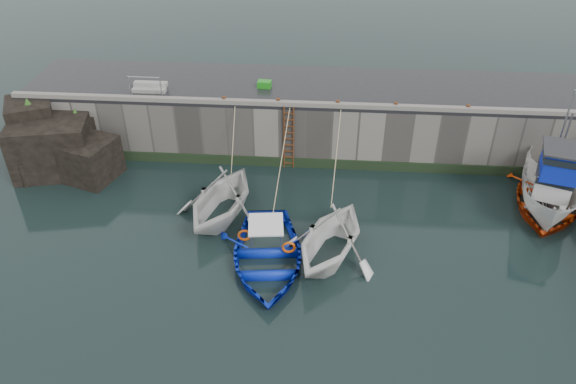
# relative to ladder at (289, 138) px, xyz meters

# --- Properties ---
(ground) EXTENTS (120.00, 120.00, 0.00)m
(ground) POSITION_rel_ladder_xyz_m (2.00, -9.91, -1.59)
(ground) COLOR black
(ground) RESTS_ON ground
(quay_back) EXTENTS (30.00, 5.00, 3.00)m
(quay_back) POSITION_rel_ladder_xyz_m (2.00, 2.59, -0.09)
(quay_back) COLOR slate
(quay_back) RESTS_ON ground
(road_back) EXTENTS (30.00, 5.00, 0.16)m
(road_back) POSITION_rel_ladder_xyz_m (2.00, 2.59, 1.49)
(road_back) COLOR black
(road_back) RESTS_ON quay_back
(kerb_back) EXTENTS (30.00, 0.30, 0.20)m
(kerb_back) POSITION_rel_ladder_xyz_m (2.00, 0.24, 1.67)
(kerb_back) COLOR slate
(kerb_back) RESTS_ON road_back
(algae_back) EXTENTS (30.00, 0.08, 0.50)m
(algae_back) POSITION_rel_ladder_xyz_m (2.00, 0.05, -1.34)
(algae_back) COLOR black
(algae_back) RESTS_ON ground
(rock_outcrop) EXTENTS (5.85, 4.24, 3.41)m
(rock_outcrop) POSITION_rel_ladder_xyz_m (-10.92, -0.80, -0.33)
(rock_outcrop) COLOR black
(rock_outcrop) RESTS_ON ground
(ladder) EXTENTS (0.51, 0.08, 3.20)m
(ladder) POSITION_rel_ladder_xyz_m (0.00, 0.00, 0.00)
(ladder) COLOR #3F1E0F
(ladder) RESTS_ON ground
(boat_near_white) EXTENTS (5.30, 5.76, 2.54)m
(boat_near_white) POSITION_rel_ladder_xyz_m (-2.51, -4.15, -1.59)
(boat_near_white) COLOR silver
(boat_near_white) RESTS_ON ground
(boat_near_white_rope) EXTENTS (0.04, 3.13, 3.10)m
(boat_near_white_rope) POSITION_rel_ladder_xyz_m (-2.51, -0.78, -1.59)
(boat_near_white_rope) COLOR tan
(boat_near_white_rope) RESTS_ON ground
(boat_near_blue) EXTENTS (4.63, 6.04, 1.16)m
(boat_near_blue) POSITION_rel_ladder_xyz_m (-0.31, -6.94, -1.59)
(boat_near_blue) COLOR #0C27BB
(boat_near_blue) RESTS_ON ground
(boat_near_blue_rope) EXTENTS (0.04, 5.22, 3.10)m
(boat_near_blue_rope) POSITION_rel_ladder_xyz_m (-0.31, -2.18, -1.59)
(boat_near_blue_rope) COLOR tan
(boat_near_blue_rope) RESTS_ON ground
(boat_near_blacktrim) EXTENTS (5.53, 5.90, 2.49)m
(boat_near_blacktrim) POSITION_rel_ladder_xyz_m (2.08, -6.38, -1.59)
(boat_near_blacktrim) COLOR white
(boat_near_blacktrim) RESTS_ON ground
(boat_near_blacktrim_rope) EXTENTS (0.04, 4.74, 3.10)m
(boat_near_blacktrim_rope) POSITION_rel_ladder_xyz_m (2.08, -1.90, -1.59)
(boat_near_blacktrim_rope) COLOR tan
(boat_near_blacktrim_rope) RESTS_ON ground
(boat_far_white) EXTENTS (3.76, 6.39, 5.32)m
(boat_far_white) POSITION_rel_ladder_xyz_m (11.32, -2.44, -0.60)
(boat_far_white) COLOR silver
(boat_far_white) RESTS_ON ground
(boat_far_orange) EXTENTS (6.13, 7.08, 4.23)m
(boat_far_orange) POSITION_rel_ladder_xyz_m (11.48, -2.21, -1.20)
(boat_far_orange) COLOR #E63F0C
(boat_far_orange) RESTS_ON ground
(fish_crate) EXTENTS (0.67, 0.49, 0.32)m
(fish_crate) POSITION_rel_ladder_xyz_m (-1.34, 2.16, 1.73)
(fish_crate) COLOR #1D8B19
(fish_crate) RESTS_ON road_back
(railing) EXTENTS (1.60, 1.05, 1.00)m
(railing) POSITION_rel_ladder_xyz_m (-6.75, 1.33, 1.77)
(railing) COLOR #A5A8AD
(railing) RESTS_ON road_back
(bollard_a) EXTENTS (0.18, 0.18, 0.28)m
(bollard_a) POSITION_rel_ladder_xyz_m (-3.00, 0.34, 1.71)
(bollard_a) COLOR #3F1E0F
(bollard_a) RESTS_ON road_back
(bollard_b) EXTENTS (0.18, 0.18, 0.28)m
(bollard_b) POSITION_rel_ladder_xyz_m (-0.50, 0.34, 1.71)
(bollard_b) COLOR #3F1E0F
(bollard_b) RESTS_ON road_back
(bollard_c) EXTENTS (0.18, 0.18, 0.28)m
(bollard_c) POSITION_rel_ladder_xyz_m (2.20, 0.34, 1.71)
(bollard_c) COLOR #3F1E0F
(bollard_c) RESTS_ON road_back
(bollard_d) EXTENTS (0.18, 0.18, 0.28)m
(bollard_d) POSITION_rel_ladder_xyz_m (4.80, 0.34, 1.71)
(bollard_d) COLOR #3F1E0F
(bollard_d) RESTS_ON road_back
(bollard_e) EXTENTS (0.18, 0.18, 0.28)m
(bollard_e) POSITION_rel_ladder_xyz_m (8.00, 0.34, 1.71)
(bollard_e) COLOR #3F1E0F
(bollard_e) RESTS_ON road_back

